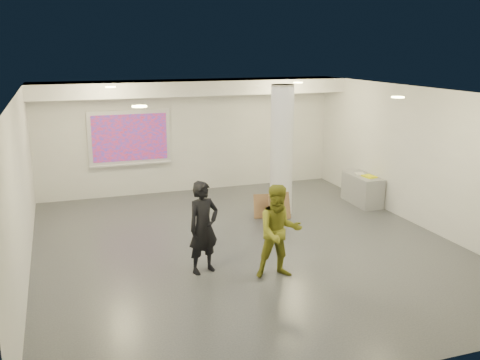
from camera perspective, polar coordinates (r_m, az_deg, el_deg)
name	(u,v)px	position (r m, az deg, el deg)	size (l,w,h in m)	color
floor	(247,246)	(10.61, 0.71, -7.06)	(8.00, 9.00, 0.01)	#383A40
ceiling	(247,93)	(9.93, 0.77, 9.31)	(8.00, 9.00, 0.01)	white
wall_back	(190,136)	(14.40, -5.36, 4.72)	(8.00, 0.01, 3.00)	silver
wall_front	(382,258)	(6.31, 14.87, -8.06)	(8.00, 0.01, 3.00)	silver
wall_left	(21,190)	(9.61, -22.31, -1.00)	(0.01, 9.00, 3.00)	silver
wall_right	(422,158)	(12.09, 18.89, 2.22)	(0.01, 9.00, 3.00)	silver
soffit_band	(194,87)	(13.71, -4.93, 9.82)	(8.00, 1.10, 0.36)	white
downlight_nw	(111,87)	(11.89, -13.65, 9.61)	(0.22, 0.22, 0.02)	#F5EF86
downlight_ne	(298,83)	(13.08, 6.21, 10.29)	(0.22, 0.22, 0.02)	#F5EF86
downlight_sw	(139,106)	(7.94, -10.68, 7.72)	(0.22, 0.22, 0.02)	#F5EF86
downlight_se	(398,97)	(9.62, 16.49, 8.47)	(0.22, 0.22, 0.02)	#F5EF86
column	(282,150)	(12.34, 4.47, 3.18)	(0.52, 0.52, 3.00)	white
projection_screen	(130,138)	(14.06, -11.68, 4.38)	(2.10, 0.13, 1.42)	silver
credenza	(362,189)	(13.64, 12.91, -0.99)	(0.52, 1.24, 0.73)	gray
papers_stack	(360,174)	(13.64, 12.68, 0.63)	(0.22, 0.28, 0.02)	silver
postit_pad	(369,176)	(13.40, 13.62, 0.38)	(0.25, 0.33, 0.03)	#F9FF0A
cardboard_back	(265,206)	(12.24, 2.66, -2.79)	(0.51, 0.05, 0.56)	brown
cardboard_front	(280,207)	(12.08, 4.24, -2.90)	(0.56, 0.06, 0.62)	brown
woman	(203,227)	(9.21, -3.92, -5.06)	(0.59, 0.39, 1.62)	black
man	(279,232)	(9.02, 4.21, -5.51)	(0.78, 0.61, 1.61)	olive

